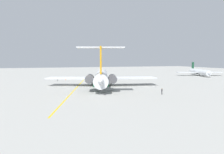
% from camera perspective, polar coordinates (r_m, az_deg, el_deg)
% --- Properties ---
extents(ground, '(343.25, 343.25, 0.00)m').
position_cam_1_polar(ground, '(77.75, -11.92, -2.36)').
color(ground, '#9E9E99').
extents(main_jetliner, '(44.38, 39.78, 13.17)m').
position_cam_1_polar(main_jetliner, '(74.68, -2.88, 0.22)').
color(main_jetliner, silver).
rests_on(main_jetliner, ground).
extents(airliner_far_left, '(25.65, 25.74, 7.86)m').
position_cam_1_polar(airliner_far_left, '(131.50, 22.83, 1.30)').
color(airliner_far_left, silver).
rests_on(airliner_far_left, ground).
extents(ground_crew_near_nose, '(0.27, 0.42, 1.69)m').
position_cam_1_polar(ground_crew_near_nose, '(59.03, 13.45, -3.63)').
color(ground_crew_near_nose, black).
rests_on(ground_crew_near_nose, ground).
extents(ground_crew_near_tail, '(0.44, 0.29, 1.78)m').
position_cam_1_polar(ground_crew_near_tail, '(95.02, -14.71, -0.43)').
color(ground_crew_near_tail, black).
rests_on(ground_crew_near_tail, ground).
extents(safety_cone_nose, '(0.40, 0.40, 0.55)m').
position_cam_1_polar(safety_cone_nose, '(99.19, -12.57, -0.66)').
color(safety_cone_nose, '#EA590F').
rests_on(safety_cone_nose, ground).
extents(taxiway_centreline, '(75.78, 21.63, 0.01)m').
position_cam_1_polar(taxiway_centreline, '(74.49, -9.43, -2.63)').
color(taxiway_centreline, gold).
rests_on(taxiway_centreline, ground).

